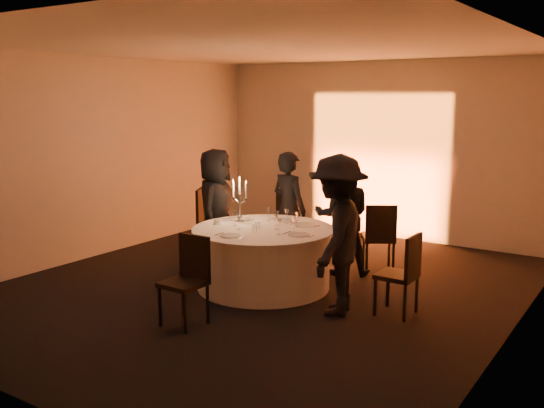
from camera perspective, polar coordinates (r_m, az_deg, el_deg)
The scene contains 35 objects.
floor at distance 7.84m, azimuth -0.82°, elevation -7.79°, with size 7.00×7.00×0.00m, color black.
ceiling at distance 7.48m, azimuth -0.88°, elevation 14.64°, with size 7.00×7.00×0.00m, color silver.
wall_back at distance 10.57m, azimuth 9.97°, elevation 5.06°, with size 7.00×7.00×0.00m, color beige.
wall_front at distance 5.06m, azimuth -23.83°, elevation -1.19°, with size 7.00×7.00×0.00m, color beige.
wall_left at distance 9.52m, azimuth -15.96°, elevation 4.26°, with size 7.00×7.00×0.00m, color beige.
wall_right at distance 6.34m, azimuth 22.16°, elevation 1.07°, with size 7.00×7.00×0.00m, color beige.
uplighter_fixture at distance 10.53m, azimuth 9.07°, elevation -2.94°, with size 0.25×0.12×0.10m, color black.
banquet_table at distance 7.73m, azimuth -0.82°, elevation -5.08°, with size 1.80×1.80×0.77m.
chair_left at distance 9.06m, azimuth -5.98°, elevation -1.42°, with size 0.63×0.63×1.06m.
chair_back_left at distance 9.28m, azimuth 1.80°, elevation -1.50°, with size 0.53×0.53×0.96m.
chair_back_right at distance 8.45m, azimuth 10.10°, elevation -2.80°, with size 0.58×0.58×0.97m.
chair_right at distance 6.87m, azimuth 12.28°, elevation -6.10°, with size 0.41×0.41×0.93m.
chair_front at distance 6.57m, azimuth -7.90°, elevation -6.60°, with size 0.42×0.42×0.95m.
guest_left at distance 8.64m, azimuth -5.33°, elevation -0.38°, with size 0.82×0.54×1.68m, color black.
guest_back_left at distance 8.62m, azimuth 1.62°, elevation -0.49°, with size 0.60×0.39×1.65m, color black.
guest_back_right at distance 8.27m, azimuth 6.69°, elevation -1.13°, with size 0.78×0.61×1.61m, color black.
guest_right at distance 6.76m, azimuth 6.14°, elevation -2.91°, with size 1.16×0.67×1.79m, color black.
plate_left at distance 8.17m, azimuth -3.00°, elevation -1.35°, with size 0.36×0.28×0.08m.
plate_back_left at distance 8.09m, azimuth 1.04°, elevation -1.53°, with size 0.36×0.27×0.01m.
plate_back_right at distance 7.80m, azimuth 3.15°, elevation -1.98°, with size 0.35×0.29×0.01m.
plate_right at distance 7.26m, azimuth 2.53°, elevation -2.90°, with size 0.36×0.26×0.01m.
plate_front at distance 7.22m, azimuth -3.94°, elevation -3.00°, with size 0.36×0.25×0.01m.
coffee_cup at distance 7.89m, azimuth -5.19°, elevation -1.70°, with size 0.11×0.11×0.07m.
candelabra at distance 7.95m, azimuth -3.05°, elevation -0.23°, with size 0.26×0.12×0.61m.
wine_glass_a at distance 7.55m, azimuth -3.13°, elevation -1.38°, with size 0.07×0.07×0.19m.
wine_glass_b at distance 7.38m, azimuth 2.09°, elevation -1.64°, with size 0.07×0.07×0.19m.
wine_glass_c at distance 7.87m, azimuth 1.41°, elevation -0.89°, with size 0.07×0.07×0.19m.
wine_glass_d at distance 7.55m, azimuth 0.42°, elevation -1.37°, with size 0.07×0.07×0.19m.
wine_glass_e at distance 7.25m, azimuth 0.65°, elevation -1.86°, with size 0.07×0.07×0.19m.
wine_glass_f at distance 7.75m, azimuth 0.45°, elevation -1.06°, with size 0.07×0.07×0.19m.
wine_glass_g at distance 8.00m, azimuth -0.36°, elevation -0.70°, with size 0.07×0.07×0.19m.
wine_glass_h at distance 7.67m, azimuth 2.43°, elevation -1.19°, with size 0.07×0.07×0.19m.
wine_glass_i at distance 7.79m, azimuth -3.50°, elevation -1.02°, with size 0.07×0.07×0.19m.
tumbler_a at distance 7.58m, azimuth -1.38°, elevation -2.03°, with size 0.07×0.07×0.09m, color silver.
tumbler_b at distance 7.38m, azimuth -1.66°, elevation -2.38°, with size 0.07×0.07×0.09m, color silver.
Camera 1 is at (4.21, -6.15, 2.43)m, focal length 40.00 mm.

